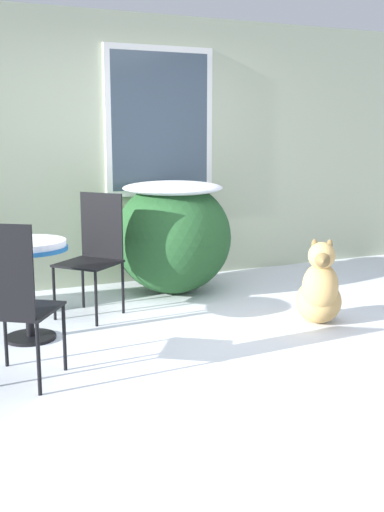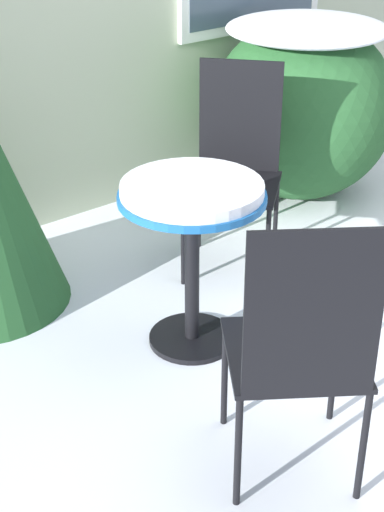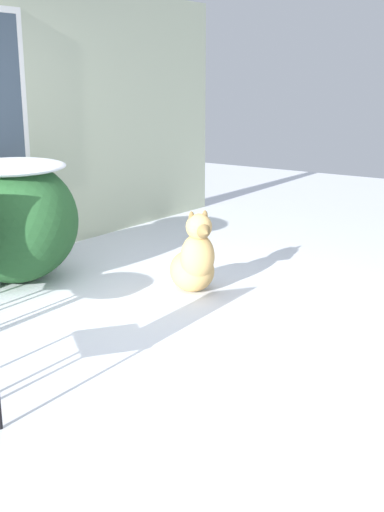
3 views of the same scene
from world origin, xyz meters
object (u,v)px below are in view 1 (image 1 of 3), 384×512
(patio_chair_near_table, at_px, (94,251))
(dog, at_px, (319,292))
(patio_chair_far_side, at_px, (12,299))
(patio_table, at_px, (27,260))

(patio_chair_near_table, height_order, dog, patio_chair_near_table)
(patio_chair_far_side, distance_m, dog, 2.46)
(dog, bearing_deg, patio_chair_far_side, -141.47)
(patio_table, xyz_separation_m, patio_chair_near_table, (0.64, 0.44, -0.06))
(patio_chair_far_side, bearing_deg, patio_table, -71.39)
(patio_chair_far_side, relative_size, dog, 1.44)
(patio_chair_near_table, xyz_separation_m, patio_chair_far_side, (-0.90, -1.30, 0.00))
(patio_table, bearing_deg, patio_chair_far_side, -106.86)
(patio_chair_near_table, height_order, patio_chair_far_side, same)
(patio_table, bearing_deg, patio_chair_near_table, 34.61)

